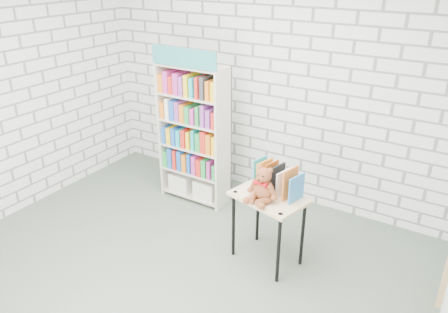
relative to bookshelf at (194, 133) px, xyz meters
The scene contains 6 objects.
ground 1.73m from the bookshelf, 64.84° to the right, with size 4.50×4.50×0.00m, color #4D5B4C.
room_shell 1.76m from the bookshelf, 64.84° to the right, with size 4.52×4.02×2.81m.
bookshelf is the anchor object (origin of this frame).
display_table 1.48m from the bookshelf, 26.30° to the right, with size 0.76×0.61×0.72m.
table_books 1.44m from the bookshelf, 22.07° to the right, with size 0.50×0.31×0.28m.
teddy_bear 1.49m from the bookshelf, 30.14° to the right, with size 0.31×0.28×0.33m.
Camera 1 is at (2.18, -2.51, 2.74)m, focal length 35.00 mm.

